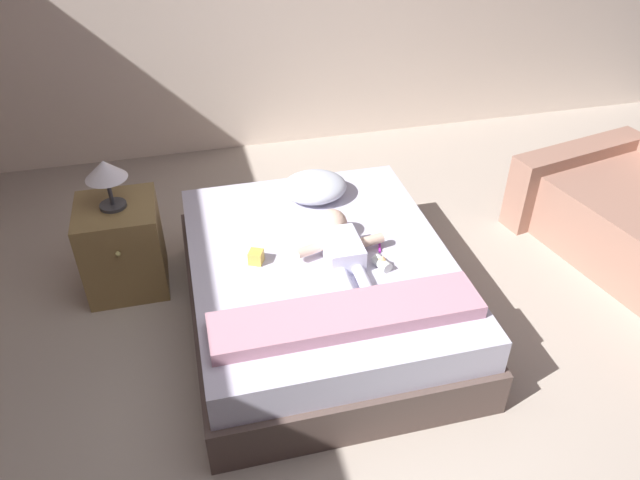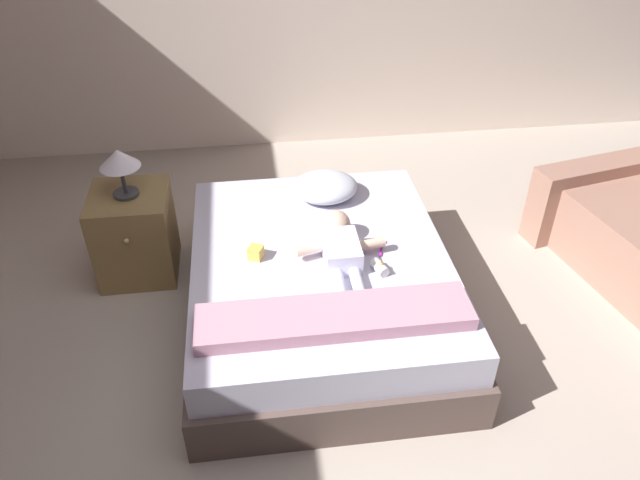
% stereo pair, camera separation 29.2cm
% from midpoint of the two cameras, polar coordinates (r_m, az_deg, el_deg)
% --- Properties ---
extents(ground_plane, '(8.00, 8.00, 0.00)m').
position_cam_midpoint_polar(ground_plane, '(3.21, 4.47, -15.15)').
color(ground_plane, '#B0A294').
extents(bed, '(1.46, 1.80, 0.47)m').
position_cam_midpoint_polar(bed, '(3.48, 2.41, -4.59)').
color(bed, brown).
rests_on(bed, ground_plane).
extents(pillow, '(0.41, 0.35, 0.15)m').
position_cam_midpoint_polar(pillow, '(3.78, 2.69, 4.97)').
color(pillow, silver).
rests_on(pillow, bed).
extents(baby, '(0.50, 0.63, 0.17)m').
position_cam_midpoint_polar(baby, '(3.29, 4.40, -0.50)').
color(baby, white).
rests_on(baby, bed).
extents(toothbrush, '(0.05, 0.13, 0.02)m').
position_cam_midpoint_polar(toothbrush, '(3.40, 8.26, -0.81)').
color(toothbrush, '#AF27B1').
rests_on(toothbrush, bed).
extents(nightstand, '(0.47, 0.50, 0.58)m').
position_cam_midpoint_polar(nightstand, '(3.93, -15.01, 0.49)').
color(nightstand, olive).
rests_on(nightstand, ground_plane).
extents(lamp, '(0.24, 0.24, 0.30)m').
position_cam_midpoint_polar(lamp, '(3.66, -16.25, 7.08)').
color(lamp, '#333338').
rests_on(lamp, nightstand).
extents(blanket, '(1.32, 0.28, 0.07)m').
position_cam_midpoint_polar(blanket, '(2.90, 4.31, -7.37)').
color(blanket, '#BC8597').
rests_on(blanket, bed).
extents(toy_block, '(0.10, 0.10, 0.07)m').
position_cam_midpoint_polar(toy_block, '(3.29, -3.56, -1.28)').
color(toy_block, gold).
rests_on(toy_block, bed).
extents(baby_bottle, '(0.09, 0.12, 0.08)m').
position_cam_midpoint_polar(baby_bottle, '(3.22, 8.24, -2.63)').
color(baby_bottle, white).
rests_on(baby_bottle, bed).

